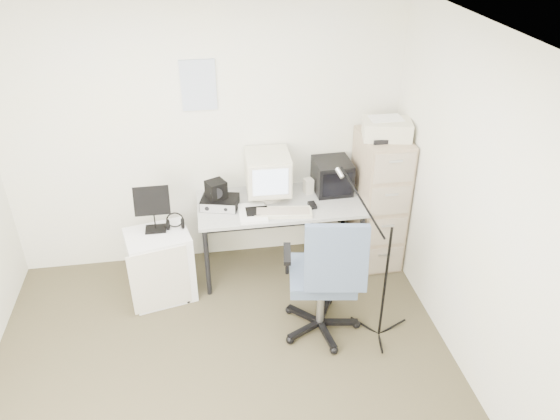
{
  "coord_description": "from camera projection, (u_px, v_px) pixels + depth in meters",
  "views": [
    {
      "loc": [
        -0.06,
        -2.8,
        3.22
      ],
      "look_at": [
        0.55,
        0.95,
        0.95
      ],
      "focal_mm": 35.0,
      "sensor_mm": 36.0,
      "label": 1
    }
  ],
  "objects": [
    {
      "name": "desk",
      "position": [
        280.0,
        236.0,
        5.16
      ],
      "size": [
        1.5,
        0.7,
        0.73
      ],
      "primitive_type": "cube",
      "color": "#ACADA6",
      "rests_on": "floor"
    },
    {
      "name": "music_stand",
      "position": [
        153.0,
        208.0,
        4.61
      ],
      "size": [
        0.3,
        0.17,
        0.43
      ],
      "primitive_type": "cube",
      "rotation": [
        0.0,
        0.0,
        -0.06
      ],
      "color": "black",
      "rests_on": "side_cart"
    },
    {
      "name": "ceiling",
      "position": [
        202.0,
        51.0,
        2.75
      ],
      "size": [
        3.6,
        3.6,
        0.01
      ],
      "primitive_type": "cube",
      "color": "white",
      "rests_on": "ground"
    },
    {
      "name": "floor",
      "position": [
        227.0,
        392.0,
        4.04
      ],
      "size": [
        3.6,
        3.6,
        0.01
      ],
      "primitive_type": "cube",
      "color": "#433E2B",
      "rests_on": "ground"
    },
    {
      "name": "pc_tower",
      "position": [
        330.0,
        245.0,
        5.31
      ],
      "size": [
        0.27,
        0.47,
        0.41
      ],
      "primitive_type": "cube",
      "rotation": [
        0.0,
        0.0,
        0.17
      ],
      "color": "silver",
      "rests_on": "floor"
    },
    {
      "name": "wall_back",
      "position": [
        205.0,
        139.0,
        4.92
      ],
      "size": [
        3.6,
        0.02,
        2.5
      ],
      "primitive_type": "cube",
      "color": "silver",
      "rests_on": "ground"
    },
    {
      "name": "keyboard",
      "position": [
        283.0,
        212.0,
        4.79
      ],
      "size": [
        0.52,
        0.24,
        0.03
      ],
      "primitive_type": "cube",
      "rotation": [
        0.0,
        0.0,
        -0.13
      ],
      "color": "silver",
      "rests_on": "desk"
    },
    {
      "name": "side_cart",
      "position": [
        161.0,
        265.0,
        4.82
      ],
      "size": [
        0.61,
        0.53,
        0.65
      ],
      "primitive_type": "cube",
      "rotation": [
        0.0,
        0.0,
        0.22
      ],
      "color": "silver",
      "rests_on": "floor"
    },
    {
      "name": "radio_speaker",
      "position": [
        216.0,
        189.0,
        4.82
      ],
      "size": [
        0.21,
        0.2,
        0.16
      ],
      "primitive_type": "cube",
      "rotation": [
        0.0,
        0.0,
        0.43
      ],
      "color": "black",
      "rests_on": "radio_receiver"
    },
    {
      "name": "mouse",
      "position": [
        312.0,
        205.0,
        4.9
      ],
      "size": [
        0.07,
        0.11,
        0.03
      ],
      "primitive_type": "cube",
      "rotation": [
        0.0,
        0.0,
        0.07
      ],
      "color": "black",
      "rests_on": "desk"
    },
    {
      "name": "papers",
      "position": [
        253.0,
        213.0,
        4.79
      ],
      "size": [
        0.24,
        0.33,
        0.02
      ],
      "primitive_type": "cube",
      "rotation": [
        0.0,
        0.0,
        -0.01
      ],
      "color": "white",
      "rests_on": "desk"
    },
    {
      "name": "crt_monitor",
      "position": [
        268.0,
        176.0,
        4.95
      ],
      "size": [
        0.4,
        0.42,
        0.43
      ],
      "primitive_type": "cube",
      "rotation": [
        0.0,
        0.0,
        -0.03
      ],
      "color": "silver",
      "rests_on": "desk"
    },
    {
      "name": "office_chair",
      "position": [
        322.0,
        273.0,
        4.32
      ],
      "size": [
        0.76,
        0.76,
        1.15
      ],
      "primitive_type": "cube",
      "rotation": [
        0.0,
        0.0,
        -0.16
      ],
      "color": "slate",
      "rests_on": "floor"
    },
    {
      "name": "mic_stand",
      "position": [
        387.0,
        267.0,
        4.2
      ],
      "size": [
        0.03,
        0.03,
        1.37
      ],
      "primitive_type": "cylinder",
      "rotation": [
        0.0,
        0.0,
        1.93
      ],
      "color": "black",
      "rests_on": "floor"
    },
    {
      "name": "printer",
      "position": [
        387.0,
        129.0,
        4.77
      ],
      "size": [
        0.47,
        0.36,
        0.16
      ],
      "primitive_type": "cube",
      "rotation": [
        0.0,
        0.0,
        -0.21
      ],
      "color": "silver",
      "rests_on": "filing_cabinet"
    },
    {
      "name": "wall_calendar",
      "position": [
        198.0,
        85.0,
        4.65
      ],
      "size": [
        0.3,
        0.02,
        0.44
      ],
      "primitive_type": "cube",
      "color": "white",
      "rests_on": "wall_back"
    },
    {
      "name": "crt_tv",
      "position": [
        332.0,
        176.0,
        5.09
      ],
      "size": [
        0.34,
        0.36,
        0.3
      ],
      "primitive_type": "cube",
      "rotation": [
        0.0,
        0.0,
        0.03
      ],
      "color": "black",
      "rests_on": "desk"
    },
    {
      "name": "desk_speaker",
      "position": [
        308.0,
        186.0,
        5.09
      ],
      "size": [
        0.09,
        0.09,
        0.15
      ],
      "primitive_type": "cube",
      "rotation": [
        0.0,
        0.0,
        0.24
      ],
      "color": "beige",
      "rests_on": "desk"
    },
    {
      "name": "wall_right",
      "position": [
        487.0,
        228.0,
        3.64
      ],
      "size": [
        0.02,
        3.6,
        2.5
      ],
      "primitive_type": "cube",
      "color": "silver",
      "rests_on": "ground"
    },
    {
      "name": "filing_cabinet",
      "position": [
        378.0,
        200.0,
        5.17
      ],
      "size": [
        0.4,
        0.6,
        1.3
      ],
      "primitive_type": "cube",
      "color": "#927A60",
      "rests_on": "floor"
    },
    {
      "name": "radio_receiver",
      "position": [
        220.0,
        202.0,
        4.88
      ],
      "size": [
        0.37,
        0.3,
        0.09
      ],
      "primitive_type": "cube",
      "rotation": [
        0.0,
        0.0,
        -0.25
      ],
      "color": "black",
      "rests_on": "desk"
    },
    {
      "name": "headphones",
      "position": [
        175.0,
        223.0,
        4.71
      ],
      "size": [
        0.19,
        0.19,
        0.03
      ],
      "primitive_type": "torus",
      "rotation": [
        0.0,
        0.0,
        -0.16
      ],
      "color": "black",
      "rests_on": "side_cart"
    }
  ]
}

